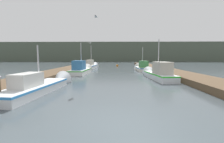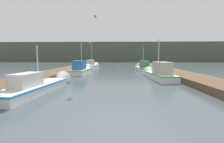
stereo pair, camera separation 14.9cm
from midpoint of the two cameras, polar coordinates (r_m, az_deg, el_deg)
name	(u,v)px [view 1 (the left image)]	position (r m, az deg, el deg)	size (l,w,h in m)	color
ground_plane	(114,126)	(4.79, -0.36, -20.04)	(200.00, 200.00, 0.00)	#424C51
dock_left	(66,70)	(21.51, -17.38, 0.53)	(2.86, 40.00, 0.46)	brown
dock_right	(164,70)	(21.44, 19.01, 0.47)	(2.86, 40.00, 0.46)	brown
distant_shore_ridge	(115,52)	(67.14, 1.01, 7.30)	(120.00, 16.00, 7.84)	#4C5647
fishing_boat_0	(43,85)	(10.13, -25.30, -4.61)	(2.00, 6.32, 3.17)	silver
fishing_boat_1	(158,73)	(14.60, 16.76, -0.63)	(1.88, 5.84, 4.02)	silver
fishing_boat_2	(82,69)	(18.93, -11.62, 0.77)	(1.87, 6.01, 4.22)	silver
fishing_boat_3	(142,68)	(22.91, 11.14, 1.47)	(1.81, 5.09, 4.00)	silver
fishing_boat_4	(92,66)	(27.17, -7.96, 2.27)	(1.87, 6.35, 4.53)	silver
mooring_piling_0	(86,65)	(28.14, -9.96, 2.40)	(0.32, 0.32, 0.97)	#473523
channel_buoy	(117,66)	(32.11, 1.89, 2.26)	(0.47, 0.47, 0.97)	#BF6513
seagull_lead	(90,43)	(19.32, -8.54, 10.69)	(0.53, 0.39, 0.12)	white
seagull_1	(96,17)	(11.40, -6.47, 19.97)	(0.29, 0.55, 0.12)	white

